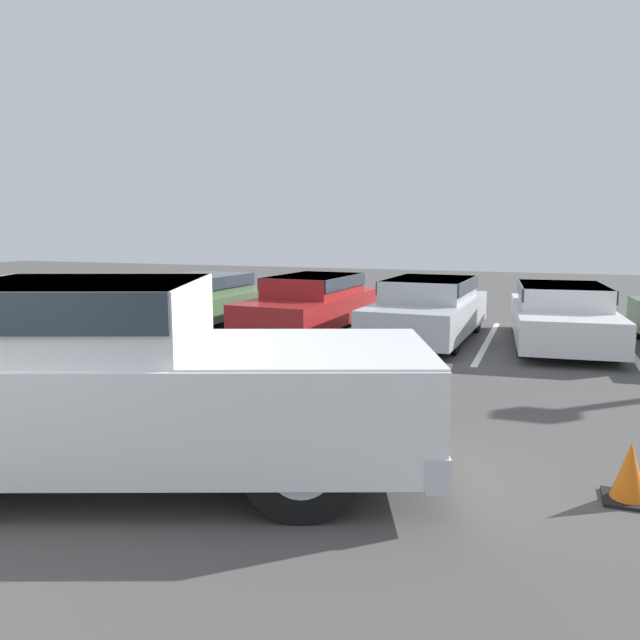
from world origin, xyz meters
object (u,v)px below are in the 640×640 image
at_px(parked_sedan_c, 428,307).
at_px(pickup_truck, 119,381).
at_px(traffic_cone, 629,475).
at_px(wheel_stop_curb, 595,323).
at_px(parked_sedan_d, 562,313).
at_px(parked_sedan_a, 200,298).
at_px(parked_sedan_b, 313,301).

bearing_deg(parked_sedan_c, pickup_truck, -7.00).
distance_m(traffic_cone, wheel_stop_curb, 10.26).
bearing_deg(traffic_cone, wheel_stop_curb, 87.88).
distance_m(pickup_truck, traffic_cone, 4.54).
bearing_deg(pickup_truck, wheel_stop_curb, 46.86).
bearing_deg(parked_sedan_d, pickup_truck, -29.72).
xyz_separation_m(parked_sedan_a, wheel_stop_curb, (8.83, 3.03, -0.57)).
bearing_deg(parked_sedan_b, parked_sedan_a, -81.39).
distance_m(parked_sedan_b, parked_sedan_d, 5.25).
height_order(pickup_truck, parked_sedan_b, pickup_truck).
height_order(parked_sedan_b, parked_sedan_c, parked_sedan_c).
xyz_separation_m(pickup_truck, parked_sedan_c, (1.36, 8.18, -0.24)).
bearing_deg(parked_sedan_b, wheel_stop_curb, 118.24).
bearing_deg(parked_sedan_c, parked_sedan_d, 98.69).
bearing_deg(parked_sedan_a, parked_sedan_d, 94.65).
distance_m(parked_sedan_a, parked_sedan_c, 5.44).
bearing_deg(traffic_cone, parked_sedan_c, 112.87).
bearing_deg(wheel_stop_curb, parked_sedan_d, -105.99).
relative_size(parked_sedan_c, traffic_cone, 8.76).
bearing_deg(pickup_truck, parked_sedan_b, 78.44).
bearing_deg(traffic_cone, parked_sedan_a, 139.48).
distance_m(pickup_truck, parked_sedan_b, 8.62).
bearing_deg(parked_sedan_b, traffic_cone, 40.82).
relative_size(traffic_cone, wheel_stop_curb, 0.28).
height_order(parked_sedan_c, wheel_stop_curb, parked_sedan_c).
distance_m(parked_sedan_d, wheel_stop_curb, 3.01).
relative_size(pickup_truck, traffic_cone, 11.60).
distance_m(parked_sedan_a, wheel_stop_curb, 9.35).
xyz_separation_m(parked_sedan_d, wheel_stop_curb, (0.81, 2.84, -0.57)).
distance_m(parked_sedan_c, traffic_cone, 7.75).
distance_m(pickup_truck, parked_sedan_a, 9.23).
bearing_deg(parked_sedan_a, parked_sedan_b, 98.35).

